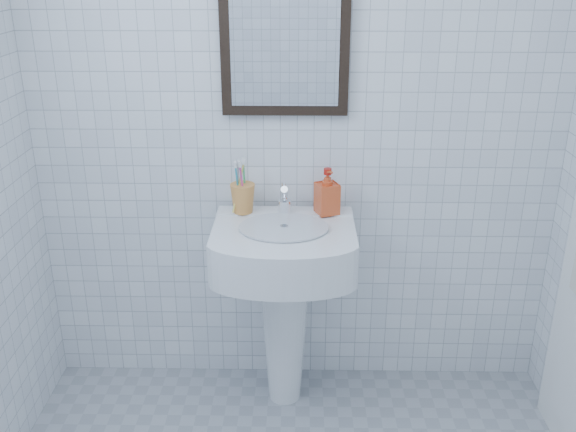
{
  "coord_description": "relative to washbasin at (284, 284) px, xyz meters",
  "views": [
    {
      "loc": [
        0.01,
        -1.35,
        1.83
      ],
      "look_at": [
        -0.03,
        0.86,
        0.93
      ],
      "focal_mm": 40.0,
      "sensor_mm": 36.0,
      "label": 1
    }
  ],
  "objects": [
    {
      "name": "faucet",
      "position": [
        -0.0,
        0.1,
        0.33
      ],
      "size": [
        0.05,
        0.12,
        0.14
      ],
      "color": "white",
      "rests_on": "washbasin"
    },
    {
      "name": "washbasin",
      "position": [
        0.0,
        0.0,
        0.0
      ],
      "size": [
        0.56,
        0.41,
        0.86
      ],
      "color": "white",
      "rests_on": "ground"
    },
    {
      "name": "wall_back",
      "position": [
        0.05,
        0.21,
        0.67
      ],
      "size": [
        2.2,
        0.02,
        2.5
      ],
      "primitive_type": "cube",
      "color": "white",
      "rests_on": "ground"
    },
    {
      "name": "wall_mirror",
      "position": [
        -0.0,
        0.19,
        0.97
      ],
      "size": [
        0.5,
        0.04,
        0.62
      ],
      "color": "black",
      "rests_on": "wall_back"
    },
    {
      "name": "toothbrush_cup",
      "position": [
        -0.17,
        0.11,
        0.34
      ],
      "size": [
        0.13,
        0.13,
        0.12
      ],
      "primitive_type": null,
      "rotation": [
        0.0,
        0.0,
        0.4
      ],
      "color": "#E39041",
      "rests_on": "washbasin"
    },
    {
      "name": "soap_dispenser",
      "position": [
        0.17,
        0.1,
        0.37
      ],
      "size": [
        0.11,
        0.11,
        0.19
      ],
      "primitive_type": "imported",
      "rotation": [
        0.0,
        0.0,
        0.37
      ],
      "color": "red",
      "rests_on": "washbasin"
    }
  ]
}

